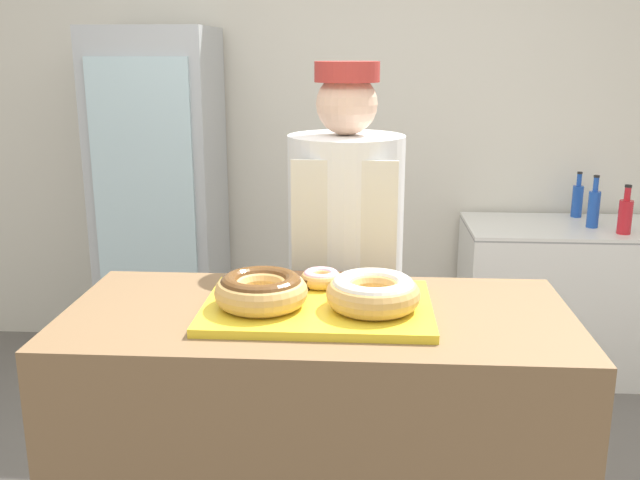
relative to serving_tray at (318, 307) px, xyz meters
The scene contains 14 objects.
wall_back 2.16m from the serving_tray, 90.00° to the left, with size 8.00×0.06×2.70m.
display_counter 0.50m from the serving_tray, ahead, with size 1.42×0.67×0.97m.
serving_tray is the anchor object (origin of this frame).
donut_chocolate_glaze 0.17m from the serving_tray, 167.07° to the right, with size 0.26×0.26×0.09m.
donut_light_glaze 0.17m from the serving_tray, 12.93° to the right, with size 0.26×0.26×0.09m.
donut_mini_center 0.15m from the serving_tray, 90.00° to the left, with size 0.12×0.12×0.05m.
brownie_back_left 0.17m from the serving_tray, 118.26° to the left, with size 0.10×0.10×0.03m.
brownie_back_right 0.17m from the serving_tray, 61.74° to the left, with size 0.10×0.10×0.03m.
baker_person 0.64m from the serving_tray, 84.63° to the left, with size 0.42×0.42×1.64m.
beverage_fridge 2.02m from the serving_tray, 118.23° to the left, with size 0.61×0.59×1.79m.
chest_freezer 2.23m from the serving_tray, 55.98° to the left, with size 1.08×0.58×0.80m.
bottle_blue 2.36m from the serving_tray, 57.26° to the left, with size 0.06×0.06×0.25m.
bottle_red 2.15m from the serving_tray, 49.09° to the left, with size 0.07×0.07×0.24m.
bottle_blue_b 2.17m from the serving_tray, 53.55° to the left, with size 0.06×0.06×0.27m.
Camera 1 is at (0.13, -1.88, 1.67)m, focal length 40.00 mm.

